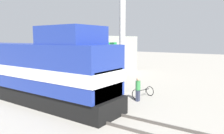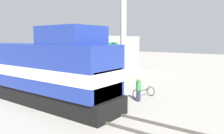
# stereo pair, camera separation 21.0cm
# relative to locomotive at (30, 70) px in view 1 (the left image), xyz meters

# --- Properties ---
(ground_plane) EXTENTS (120.00, 120.00, 0.00)m
(ground_plane) POSITION_rel_locomotive_xyz_m (0.00, -4.61, -2.16)
(ground_plane) COLOR gray
(rail_near) EXTENTS (0.08, 34.73, 0.15)m
(rail_near) POSITION_rel_locomotive_xyz_m (-0.72, -4.61, -2.09)
(rail_near) COLOR #4C4742
(rail_near) RESTS_ON ground_plane
(rail_far) EXTENTS (0.08, 34.73, 0.15)m
(rail_far) POSITION_rel_locomotive_xyz_m (0.72, -4.61, -2.09)
(rail_far) COLOR #4C4742
(rail_far) RESTS_ON ground_plane
(locomotive) EXTENTS (3.03, 15.49, 5.08)m
(locomotive) POSITION_rel_locomotive_xyz_m (0.00, 0.00, 0.00)
(locomotive) COLOR black
(locomotive) RESTS_ON ground_plane
(utility_pole) EXTENTS (1.80, 0.49, 9.43)m
(utility_pole) POSITION_rel_locomotive_xyz_m (5.48, -4.31, 2.60)
(utility_pole) COLOR #B2B2AD
(utility_pole) RESTS_ON ground_plane
(vendor_umbrella) EXTENTS (2.14, 2.14, 2.25)m
(vendor_umbrella) POSITION_rel_locomotive_xyz_m (4.78, -2.89, -0.16)
(vendor_umbrella) COLOR #4C4C4C
(vendor_umbrella) RESTS_ON ground_plane
(billboard_sign) EXTENTS (1.88, 0.12, 4.04)m
(billboard_sign) POSITION_rel_locomotive_xyz_m (6.83, -2.21, 0.86)
(billboard_sign) COLOR #595959
(billboard_sign) RESTS_ON ground_plane
(shrub_cluster) EXTENTS (0.82, 0.82, 0.82)m
(shrub_cluster) POSITION_rel_locomotive_xyz_m (5.67, -3.61, -1.75)
(shrub_cluster) COLOR #388C38
(shrub_cluster) RESTS_ON ground_plane
(person_bystander) EXTENTS (0.34, 0.34, 1.66)m
(person_bystander) POSITION_rel_locomotive_xyz_m (3.97, -6.57, -1.26)
(person_bystander) COLOR #2D3347
(person_bystander) RESTS_ON ground_plane
(bicycle) EXTENTS (1.77, 1.10, 0.73)m
(bicycle) POSITION_rel_locomotive_xyz_m (5.02, -6.45, -1.79)
(bicycle) COLOR black
(bicycle) RESTS_ON ground_plane
(building_block_distant) EXTENTS (8.34, 4.42, 4.71)m
(building_block_distant) POSITION_rel_locomotive_xyz_m (13.28, 2.99, 0.19)
(building_block_distant) COLOR #999E93
(building_block_distant) RESTS_ON ground_plane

